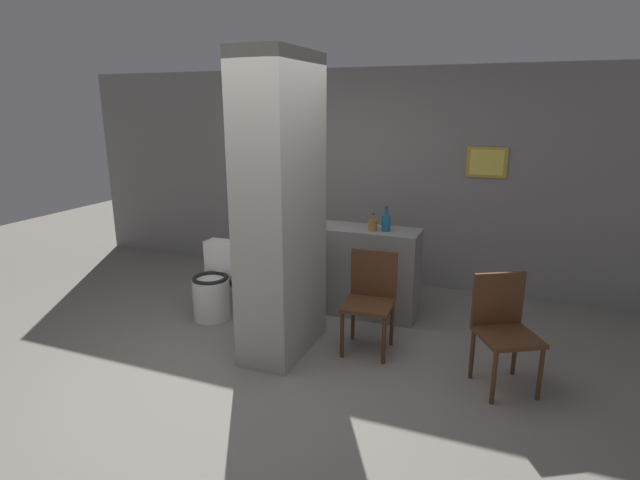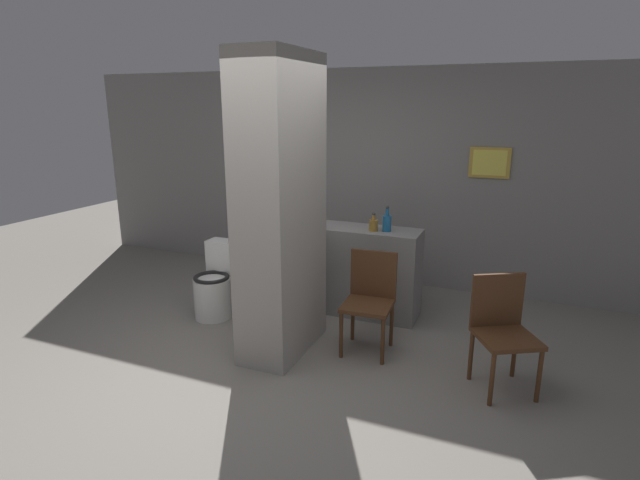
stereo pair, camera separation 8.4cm
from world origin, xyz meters
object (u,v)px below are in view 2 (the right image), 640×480
object	(u,v)px
chair_by_doorway	(503,327)
bicycle	(290,274)
toilet	(216,286)
chair_near_pillar	(370,297)
bottle_tall	(387,222)

from	to	relation	value
chair_by_doorway	bicycle	xyz separation A→B (m)	(-2.23, 0.81, -0.12)
toilet	chair_near_pillar	xyz separation A→B (m)	(1.72, -0.09, 0.17)
toilet	bottle_tall	size ratio (longest dim) A/B	2.96
bicycle	bottle_tall	size ratio (longest dim) A/B	6.31
toilet	chair_by_doorway	xyz separation A→B (m)	(2.86, -0.30, 0.17)
chair_near_pillar	bottle_tall	xyz separation A→B (m)	(-0.06, 0.71, 0.53)
toilet	chair_near_pillar	distance (m)	1.73
toilet	bicycle	world-z (taller)	bicycle
chair_near_pillar	bottle_tall	size ratio (longest dim) A/B	3.43
chair_by_doorway	bicycle	bearing A→B (deg)	130.28
bicycle	chair_near_pillar	bearing A→B (deg)	-28.49
toilet	chair_by_doorway	size ratio (longest dim) A/B	0.86
chair_near_pillar	bottle_tall	world-z (taller)	bottle_tall
chair_by_doorway	bicycle	world-z (taller)	chair_by_doorway
toilet	chair_near_pillar	size ratio (longest dim) A/B	0.86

